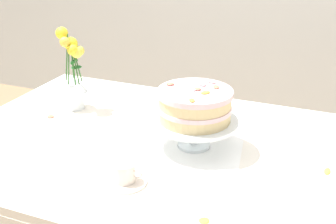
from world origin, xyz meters
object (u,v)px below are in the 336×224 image
at_px(dining_table, 149,169).
at_px(flower_vase, 73,74).
at_px(teacup, 125,175).
at_px(cake_stand, 194,124).
at_px(layer_cake, 195,105).

height_order(dining_table, flower_vase, flower_vase).
bearing_deg(teacup, dining_table, 98.50).
xyz_separation_m(dining_table, teacup, (0.04, -0.24, 0.12)).
xyz_separation_m(cake_stand, flower_vase, (-0.55, 0.13, 0.06)).
bearing_deg(teacup, layer_cake, 69.20).
xyz_separation_m(dining_table, cake_stand, (0.15, 0.05, 0.18)).
distance_m(layer_cake, flower_vase, 0.57).
relative_size(cake_stand, teacup, 2.18).
distance_m(cake_stand, flower_vase, 0.57).
bearing_deg(flower_vase, layer_cake, -13.52).
relative_size(dining_table, cake_stand, 4.83).
bearing_deg(flower_vase, cake_stand, -13.53).
bearing_deg(flower_vase, dining_table, -24.38).
xyz_separation_m(layer_cake, teacup, (-0.11, -0.29, -0.13)).
relative_size(dining_table, layer_cake, 5.73).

